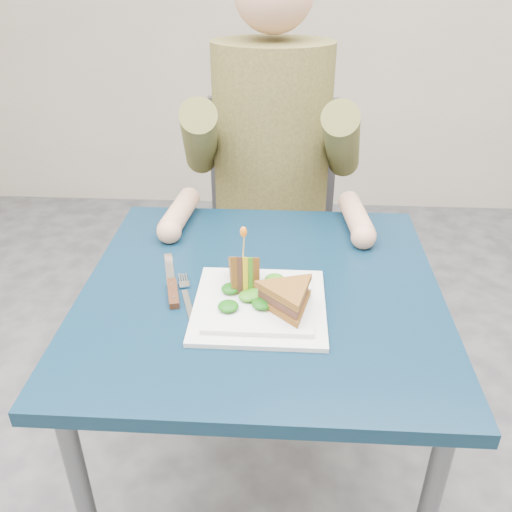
# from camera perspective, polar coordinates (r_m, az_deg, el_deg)

# --- Properties ---
(ground) EXTENTS (4.00, 4.00, 0.00)m
(ground) POSITION_cam_1_polar(r_m,az_deg,el_deg) (1.66, 0.43, -24.67)
(ground) COLOR #4B4B4E
(ground) RESTS_ON ground
(table) EXTENTS (0.75, 0.75, 0.73)m
(table) POSITION_cam_1_polar(r_m,az_deg,el_deg) (1.19, 0.55, -6.46)
(table) COLOR black
(table) RESTS_ON ground
(chair) EXTENTS (0.42, 0.40, 0.93)m
(chair) POSITION_cam_1_polar(r_m,az_deg,el_deg) (1.82, 1.61, 3.54)
(chair) COLOR #47474C
(chair) RESTS_ON ground
(diner) EXTENTS (0.54, 0.59, 0.74)m
(diner) POSITION_cam_1_polar(r_m,az_deg,el_deg) (1.58, 1.66, 13.85)
(diner) COLOR brown
(diner) RESTS_ON chair
(plate) EXTENTS (0.26, 0.26, 0.02)m
(plate) POSITION_cam_1_polar(r_m,az_deg,el_deg) (1.08, 0.38, -5.09)
(plate) COLOR white
(plate) RESTS_ON table
(sandwich_flat) EXTENTS (0.19, 0.19, 0.05)m
(sandwich_flat) POSITION_cam_1_polar(r_m,az_deg,el_deg) (1.03, 3.36, -4.36)
(sandwich_flat) COLOR brown
(sandwich_flat) RESTS_ON plate
(sandwich_upright) EXTENTS (0.08, 0.12, 0.12)m
(sandwich_upright) POSITION_cam_1_polar(r_m,az_deg,el_deg) (1.09, -1.27, -1.73)
(sandwich_upright) COLOR brown
(sandwich_upright) RESTS_ON plate
(fork) EXTENTS (0.07, 0.18, 0.01)m
(fork) POSITION_cam_1_polar(r_m,az_deg,el_deg) (1.11, -7.27, -4.43)
(fork) COLOR silver
(fork) RESTS_ON table
(knife) EXTENTS (0.07, 0.22, 0.02)m
(knife) POSITION_cam_1_polar(r_m,az_deg,el_deg) (1.14, -8.80, -3.37)
(knife) COLOR silver
(knife) RESTS_ON table
(toothpick) EXTENTS (0.01, 0.01, 0.06)m
(toothpick) POSITION_cam_1_polar(r_m,az_deg,el_deg) (1.06, -1.31, 1.21)
(toothpick) COLOR tan
(toothpick) RESTS_ON sandwich_upright
(toothpick_frill) EXTENTS (0.01, 0.01, 0.02)m
(toothpick_frill) POSITION_cam_1_polar(r_m,az_deg,el_deg) (1.04, -1.32, 2.55)
(toothpick_frill) COLOR orange
(toothpick_frill) RESTS_ON sandwich_upright
(lettuce_spill) EXTENTS (0.15, 0.13, 0.02)m
(lettuce_spill) POSITION_cam_1_polar(r_m,az_deg,el_deg) (1.07, 0.68, -3.87)
(lettuce_spill) COLOR #337A14
(lettuce_spill) RESTS_ON plate
(onion_ring) EXTENTS (0.04, 0.04, 0.02)m
(onion_ring) POSITION_cam_1_polar(r_m,az_deg,el_deg) (1.07, 1.20, -3.82)
(onion_ring) COLOR #9E4C7A
(onion_ring) RESTS_ON plate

